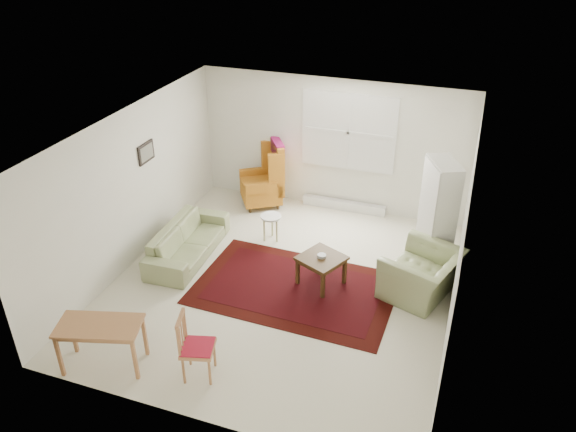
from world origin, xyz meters
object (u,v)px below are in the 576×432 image
(sofa, at_px, (187,236))
(wingback_chair, at_px, (261,174))
(cabinet, at_px, (438,215))
(stool, at_px, (271,227))
(armchair, at_px, (422,270))
(desk_chair, at_px, (198,347))
(desk, at_px, (103,345))
(coffee_table, at_px, (321,270))

(sofa, height_order, wingback_chair, wingback_chair)
(wingback_chair, relative_size, cabinet, 0.72)
(cabinet, bearing_deg, stool, 159.19)
(sofa, xyz_separation_m, armchair, (3.77, 0.20, 0.05))
(cabinet, xyz_separation_m, desk_chair, (-2.41, -3.48, -0.45))
(armchair, relative_size, desk, 1.07)
(sofa, height_order, armchair, armchair)
(sofa, relative_size, armchair, 1.71)
(sofa, xyz_separation_m, stool, (1.12, 0.92, -0.14))
(armchair, xyz_separation_m, cabinet, (0.07, 0.90, 0.47))
(sofa, distance_m, cabinet, 4.03)
(wingback_chair, relative_size, stool, 2.67)
(sofa, bearing_deg, armchair, -89.62)
(armchair, height_order, desk_chair, desk_chair)
(wingback_chair, height_order, coffee_table, wingback_chair)
(desk_chair, bearing_deg, cabinet, -50.12)
(cabinet, bearing_deg, armchair, -119.28)
(sofa, xyz_separation_m, wingback_chair, (0.47, 2.08, 0.26))
(coffee_table, height_order, desk_chair, desk_chair)
(stool, bearing_deg, desk, -104.26)
(armchair, height_order, coffee_table, armchair)
(desk, bearing_deg, stool, 75.74)
(stool, xyz_separation_m, cabinet, (2.72, 0.19, 0.65))
(stool, height_order, desk, desk)
(cabinet, xyz_separation_m, desk, (-3.62, -3.72, -0.57))
(cabinet, bearing_deg, desk, -158.96)
(wingback_chair, bearing_deg, cabinet, 41.06)
(coffee_table, distance_m, desk, 3.31)
(cabinet, bearing_deg, wingback_chair, 139.08)
(sofa, bearing_deg, wingback_chair, -15.34)
(armchair, bearing_deg, sofa, -68.15)
(coffee_table, relative_size, desk, 0.59)
(desk, height_order, desk_chair, desk_chair)
(coffee_table, bearing_deg, wingback_chair, 130.74)
(coffee_table, height_order, cabinet, cabinet)
(wingback_chair, height_order, desk, wingback_chair)
(wingback_chair, distance_m, desk, 4.72)
(stool, bearing_deg, desk_chair, -84.68)
(wingback_chair, relative_size, coffee_table, 2.12)
(sofa, relative_size, stool, 3.90)
(desk, bearing_deg, armchair, 38.46)
(wingback_chair, height_order, stool, wingback_chair)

